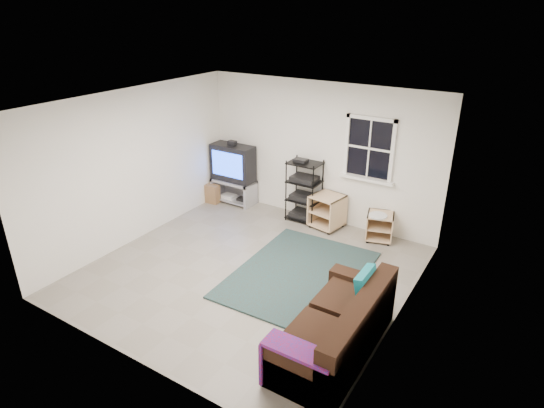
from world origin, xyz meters
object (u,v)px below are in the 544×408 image
Objects in this scene: side_table_left at (328,210)px; sofa at (337,330)px; tv_unit at (233,169)px; side_table_right at (380,224)px; av_rack at (304,195)px.

side_table_left is 3.34m from sofa.
tv_unit is at bearing -179.89° from side_table_left.
sofa is at bearing -38.79° from tv_unit.
side_table_left is 0.98m from side_table_right.
sofa is at bearing -79.47° from side_table_right.
av_rack is 3.62m from sofa.
sofa reaches higher than side_table_left.
tv_unit is 4.75m from sofa.
side_table_left is (0.52, -0.01, -0.18)m from av_rack.
av_rack is at bearing -179.39° from side_table_right.
av_rack is at bearing 124.64° from sofa.
tv_unit is at bearing -179.52° from side_table_right.
tv_unit is 1.65m from av_rack.
side_table_left is 0.33× the size of sofa.
side_table_right is at bearing 0.48° from tv_unit.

